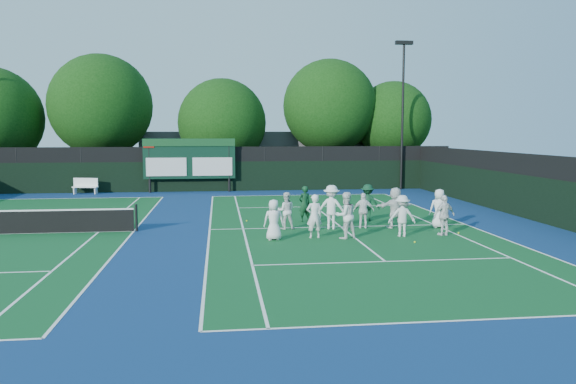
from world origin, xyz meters
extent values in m
plane|color=#16390F|center=(0.00, 0.00, 0.00)|extent=(120.00, 120.00, 0.00)
cube|color=navy|center=(-6.00, 1.00, 0.00)|extent=(34.00, 32.00, 0.01)
cube|color=#105123|center=(0.00, 1.00, 0.01)|extent=(10.97, 23.77, 0.00)
cube|color=white|center=(0.00, -10.88, 0.01)|extent=(10.97, 0.08, 0.00)
cube|color=white|center=(0.00, 12.88, 0.01)|extent=(10.97, 0.08, 0.00)
cube|color=white|center=(-5.49, 1.00, 0.01)|extent=(0.08, 23.77, 0.00)
cube|color=white|center=(5.49, 1.00, 0.01)|extent=(0.08, 23.77, 0.00)
cube|color=white|center=(-4.12, 1.00, 0.01)|extent=(0.08, 23.77, 0.00)
cube|color=white|center=(4.12, 1.00, 0.01)|extent=(0.08, 23.77, 0.00)
cube|color=white|center=(0.00, -5.40, 0.01)|extent=(8.23, 0.08, 0.00)
cube|color=white|center=(0.00, 7.40, 0.01)|extent=(8.23, 0.08, 0.00)
cube|color=white|center=(0.00, 1.00, 0.01)|extent=(0.08, 12.80, 0.00)
cube|color=white|center=(-14.00, 12.88, 0.01)|extent=(10.97, 0.08, 0.00)
cube|color=white|center=(-8.52, 1.00, 0.01)|extent=(0.08, 23.77, 0.00)
cube|color=white|center=(-9.88, 1.00, 0.01)|extent=(0.08, 23.77, 0.00)
cube|color=white|center=(-14.00, 7.40, 0.01)|extent=(8.23, 0.08, 0.00)
cube|color=black|center=(-6.00, 16.00, 1.00)|extent=(34.00, 0.08, 2.00)
cube|color=black|center=(-6.00, 16.00, 2.50)|extent=(34.00, 0.05, 1.00)
cube|color=black|center=(9.00, 1.00, 1.00)|extent=(0.08, 32.00, 2.00)
cube|color=black|center=(9.00, 1.00, 2.50)|extent=(0.05, 32.00, 1.00)
cylinder|color=black|center=(-9.60, 15.60, 1.75)|extent=(0.16, 0.16, 3.50)
cylinder|color=black|center=(-4.40, 15.60, 1.75)|extent=(0.16, 0.16, 3.50)
cube|color=black|center=(-7.00, 15.60, 2.20)|extent=(6.00, 0.15, 2.60)
cube|color=#13431E|center=(-7.00, 15.50, 3.30)|extent=(6.00, 0.05, 0.50)
cube|color=silver|center=(-8.50, 15.50, 1.70)|extent=(2.60, 0.04, 1.20)
cube|color=silver|center=(-5.50, 15.50, 1.70)|extent=(2.60, 0.04, 1.20)
cube|color=maroon|center=(-9.60, 15.50, 3.20)|extent=(0.70, 0.04, 0.50)
cube|color=#5A5B5F|center=(-2.00, 24.00, 2.00)|extent=(18.00, 6.00, 4.00)
cylinder|color=black|center=(7.50, 15.70, 5.00)|extent=(0.16, 0.16, 10.00)
cube|color=black|center=(7.50, 15.70, 10.00)|extent=(1.20, 0.30, 0.25)
cylinder|color=black|center=(-8.40, 1.00, 0.55)|extent=(0.10, 0.10, 1.10)
cube|color=white|center=(-13.63, 15.30, 0.46)|extent=(1.68, 0.78, 0.07)
cube|color=white|center=(-13.63, 15.46, 0.76)|extent=(1.60, 0.42, 0.54)
cube|color=white|center=(-14.28, 15.30, 0.22)|extent=(0.15, 0.38, 0.43)
cube|color=white|center=(-12.98, 15.30, 0.22)|extent=(0.15, 0.38, 0.43)
sphere|color=black|center=(-20.21, 19.80, 4.23)|extent=(4.98, 4.98, 4.98)
cylinder|color=black|center=(-13.31, 19.50, 1.56)|extent=(0.44, 0.44, 3.12)
sphere|color=black|center=(-13.31, 19.50, 5.83)|extent=(7.22, 7.22, 7.22)
sphere|color=black|center=(-12.71, 19.80, 5.11)|extent=(5.06, 5.06, 5.06)
cylinder|color=black|center=(-4.80, 19.50, 1.12)|extent=(0.44, 0.44, 2.24)
sphere|color=black|center=(-4.80, 19.50, 4.64)|extent=(6.40, 6.40, 6.40)
sphere|color=black|center=(-4.20, 19.80, 4.00)|extent=(4.48, 4.48, 4.48)
cylinder|color=black|center=(3.15, 19.50, 1.63)|extent=(0.44, 0.44, 3.27)
sphere|color=black|center=(3.15, 19.50, 5.87)|extent=(6.95, 6.95, 6.95)
sphere|color=black|center=(3.75, 19.80, 5.18)|extent=(4.86, 4.86, 4.86)
cylinder|color=black|center=(8.02, 19.50, 1.37)|extent=(0.44, 0.44, 2.75)
sphere|color=black|center=(8.02, 19.50, 4.90)|extent=(5.76, 5.76, 5.76)
sphere|color=black|center=(8.62, 19.80, 4.33)|extent=(4.03, 4.03, 4.03)
sphere|color=#D0E61B|center=(1.92, -2.66, 0.03)|extent=(0.07, 0.07, 0.07)
sphere|color=#D0E61B|center=(-3.87, 2.94, 0.03)|extent=(0.07, 0.07, 0.07)
sphere|color=#D0E61B|center=(-0.51, 3.22, 0.03)|extent=(0.07, 0.07, 0.07)
sphere|color=#D0E61B|center=(4.26, -1.13, 0.03)|extent=(0.07, 0.07, 0.07)
imported|color=white|center=(-3.09, -1.51, 0.76)|extent=(0.76, 0.50, 1.53)
imported|color=white|center=(-1.53, -1.29, 0.83)|extent=(0.64, 0.45, 1.67)
imported|color=white|center=(-0.39, -1.52, 0.88)|extent=(1.03, 0.92, 1.76)
imported|color=silver|center=(1.85, -1.40, 0.80)|extent=(1.10, 0.72, 1.60)
imported|color=white|center=(3.54, -1.39, 0.79)|extent=(1.00, 0.63, 1.58)
imported|color=white|center=(-2.36, 0.79, 0.77)|extent=(0.77, 0.61, 1.54)
imported|color=white|center=(-0.49, 0.57, 0.91)|extent=(1.34, 1.05, 1.82)
imported|color=white|center=(0.87, 0.59, 0.74)|extent=(0.92, 0.53, 1.48)
imported|color=silver|center=(2.19, 0.49, 0.86)|extent=(1.64, 0.72, 1.71)
imported|color=white|center=(4.02, 0.30, 0.82)|extent=(0.87, 0.63, 1.64)
imported|color=#0F3A1E|center=(-1.32, 2.53, 0.81)|extent=(0.68, 0.56, 1.61)
imported|color=#0F3921|center=(1.54, 2.47, 0.83)|extent=(1.19, 0.88, 1.65)
camera|label=1|loc=(-5.07, -21.90, 4.01)|focal=35.00mm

